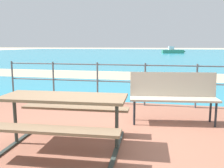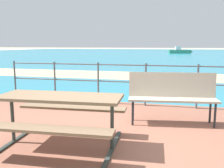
{
  "view_description": "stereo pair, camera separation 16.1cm",
  "coord_description": "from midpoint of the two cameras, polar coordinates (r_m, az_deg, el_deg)",
  "views": [
    {
      "loc": [
        0.99,
        -3.51,
        1.52
      ],
      "look_at": [
        -0.11,
        1.82,
        0.65
      ],
      "focal_mm": 39.37,
      "sensor_mm": 36.0,
      "label": 1
    },
    {
      "loc": [
        1.14,
        -3.47,
        1.52
      ],
      "look_at": [
        -0.11,
        1.82,
        0.65
      ],
      "focal_mm": 39.37,
      "sensor_mm": 36.0,
      "label": 2
    }
  ],
  "objects": [
    {
      "name": "ground_plane",
      "position": [
        3.95,
        -5.08,
        -13.56
      ],
      "size": [
        240.0,
        240.0,
        0.0
      ],
      "primitive_type": "plane",
      "color": "beige"
    },
    {
      "name": "patio_paving",
      "position": [
        3.94,
        -5.09,
        -13.15
      ],
      "size": [
        6.4,
        5.2,
        0.06
      ],
      "primitive_type": "cube",
      "color": "#935B47",
      "rests_on": "ground"
    },
    {
      "name": "sea_water",
      "position": [
        43.53,
        10.28,
        6.95
      ],
      "size": [
        90.0,
        90.0,
        0.01
      ],
      "primitive_type": "cube",
      "color": "teal",
      "rests_on": "ground"
    },
    {
      "name": "beach_strip",
      "position": [
        12.19,
        6.52,
        1.9
      ],
      "size": [
        54.04,
        4.02,
        0.01
      ],
      "primitive_type": "cube",
      "rotation": [
        0.0,
        0.0,
        -0.01
      ],
      "color": "tan",
      "rests_on": "ground"
    },
    {
      "name": "picnic_table",
      "position": [
        3.58,
        -12.37,
        -5.59
      ],
      "size": [
        1.82,
        1.41,
        0.75
      ],
      "rotation": [
        0.0,
        0.0,
        0.05
      ],
      "color": "#7A6047",
      "rests_on": "patio_paving"
    },
    {
      "name": "park_bench",
      "position": [
        4.73,
        13.07,
        -1.97
      ],
      "size": [
        1.65,
        0.61,
        0.95
      ],
      "rotation": [
        0.0,
        0.0,
        0.12
      ],
      "color": "tan",
      "rests_on": "patio_paving"
    },
    {
      "name": "railing_fence",
      "position": [
        5.99,
        1.28,
        1.28
      ],
      "size": [
        5.94,
        0.04,
        1.03
      ],
      "color": "#4C5156",
      "rests_on": "patio_paving"
    },
    {
      "name": "boat_near",
      "position": [
        45.82,
        13.89,
        7.43
      ],
      "size": [
        4.37,
        1.93,
        1.24
      ],
      "rotation": [
        0.0,
        0.0,
        0.24
      ],
      "color": "#338466",
      "rests_on": "sea_water"
    }
  ]
}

